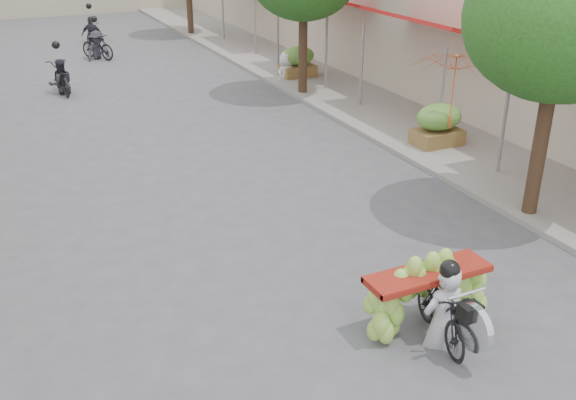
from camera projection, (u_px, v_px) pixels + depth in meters
The scene contains 10 objects.
sidewalk_right at pixel (331, 81), 22.29m from camera, with size 4.00×60.00×0.12m, color gray.
street_tree_near at pixel (562, 20), 11.07m from camera, with size 3.40×3.40×5.25m.
produce_crate_mid at pixel (439, 121), 15.95m from camera, with size 1.20×0.88×1.16m.
produce_crate_far at pixel (298, 59), 22.53m from camera, with size 1.20×0.88×1.16m.
banana_motorbike at pixel (437, 290), 8.85m from camera, with size 2.20×1.78×2.22m.
market_umbrella at pixel (458, 51), 14.76m from camera, with size 2.40×2.40×1.89m.
pedestrian at pixel (287, 52), 22.20m from camera, with size 1.01×0.81×1.78m.
bg_motorbike_a at pixel (60, 71), 20.79m from camera, with size 0.83×1.81×1.95m.
bg_motorbike_b at pixel (96, 38), 25.51m from camera, with size 1.38×1.75×1.95m.
bg_motorbike_c at pixel (91, 23), 28.89m from camera, with size 1.12×1.52×1.95m.
Camera 1 is at (-3.73, -4.26, 5.54)m, focal length 40.00 mm.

